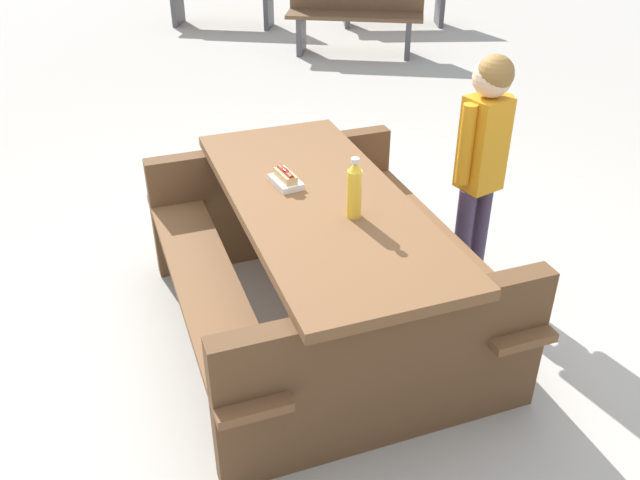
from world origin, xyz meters
TOP-DOWN VIEW (x-y plane):
  - ground_plane at (0.00, 0.00)m, footprint 30.00×30.00m
  - picnic_table at (0.00, 0.00)m, footprint 2.03×1.71m
  - soda_bottle at (-0.19, -0.12)m, footprint 0.07×0.07m
  - hotdog_tray at (0.16, 0.14)m, footprint 0.21×0.16m
  - child_in_coat at (0.31, -0.89)m, footprint 0.24×0.30m
  - park_bench_near at (4.85, -1.17)m, footprint 0.81×1.55m

SIDE VIEW (x-z plane):
  - ground_plane at x=0.00m, z-range 0.00..0.00m
  - picnic_table at x=0.00m, z-range 0.07..0.82m
  - park_bench_near at x=4.85m, z-range 0.02..0.87m
  - hotdog_tray at x=0.16m, z-range 0.74..0.82m
  - child_in_coat at x=0.31m, z-range 0.18..1.46m
  - soda_bottle at x=-0.19m, z-range 0.74..1.02m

